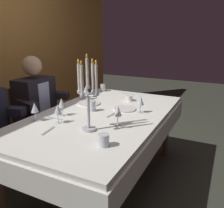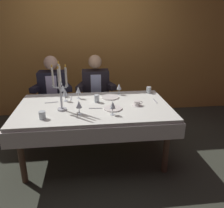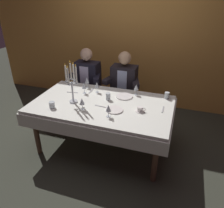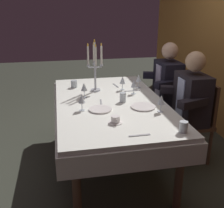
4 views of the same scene
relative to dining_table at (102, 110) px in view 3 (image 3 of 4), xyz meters
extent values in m
plane|color=#35382E|center=(0.00, 0.00, -0.62)|extent=(12.00, 12.00, 0.00)
cube|color=#CD8D41|center=(0.00, 1.66, 0.73)|extent=(6.00, 0.12, 2.70)
cube|color=white|center=(0.00, 0.00, 0.10)|extent=(1.90, 1.10, 0.04)
cube|color=white|center=(0.00, 0.00, -0.01)|extent=(1.94, 1.14, 0.18)
cylinder|color=brown|center=(-0.83, -0.43, -0.27)|extent=(0.07, 0.07, 0.70)
cylinder|color=brown|center=(0.83, -0.43, -0.27)|extent=(0.07, 0.07, 0.70)
cylinder|color=brown|center=(-0.83, 0.43, -0.27)|extent=(0.07, 0.07, 0.70)
cylinder|color=brown|center=(0.83, 0.43, -0.27)|extent=(0.07, 0.07, 0.70)
cylinder|color=silver|center=(-0.38, -0.10, 0.13)|extent=(0.11, 0.11, 0.02)
cylinder|color=silver|center=(-0.38, -0.10, 0.28)|extent=(0.02, 0.02, 0.28)
cylinder|color=silver|center=(-0.38, -0.10, 0.46)|extent=(0.04, 0.04, 0.02)
cylinder|color=white|center=(-0.38, -0.10, 0.57)|extent=(0.02, 0.02, 0.20)
ellipsoid|color=yellow|center=(-0.38, -0.10, 0.69)|extent=(0.02, 0.02, 0.03)
cylinder|color=silver|center=(-0.35, -0.10, 0.40)|extent=(0.07, 0.01, 0.01)
cylinder|color=silver|center=(-0.31, -0.10, 0.42)|extent=(0.04, 0.04, 0.02)
cylinder|color=white|center=(-0.31, -0.10, 0.53)|extent=(0.02, 0.02, 0.20)
ellipsoid|color=yellow|center=(-0.31, -0.10, 0.65)|extent=(0.02, 0.02, 0.03)
cylinder|color=silver|center=(-0.38, -0.06, 0.40)|extent=(0.01, 0.08, 0.01)
cylinder|color=silver|center=(-0.38, -0.03, 0.42)|extent=(0.04, 0.04, 0.02)
cylinder|color=white|center=(-0.38, -0.03, 0.53)|extent=(0.02, 0.02, 0.20)
ellipsoid|color=yellow|center=(-0.38, -0.03, 0.65)|extent=(0.02, 0.02, 0.03)
cylinder|color=silver|center=(-0.42, -0.10, 0.40)|extent=(0.07, 0.01, 0.01)
cylinder|color=silver|center=(-0.46, -0.10, 0.42)|extent=(0.04, 0.04, 0.02)
cylinder|color=white|center=(-0.46, -0.10, 0.53)|extent=(0.02, 0.02, 0.20)
ellipsoid|color=yellow|center=(-0.46, -0.10, 0.65)|extent=(0.02, 0.02, 0.03)
cylinder|color=silver|center=(-0.38, -0.14, 0.40)|extent=(0.01, 0.08, 0.01)
cylinder|color=silver|center=(-0.38, -0.18, 0.42)|extent=(0.04, 0.04, 0.02)
cylinder|color=white|center=(-0.38, -0.18, 0.53)|extent=(0.02, 0.02, 0.20)
ellipsoid|color=yellow|center=(-0.38, -0.18, 0.65)|extent=(0.02, 0.02, 0.03)
cylinder|color=white|center=(0.24, 0.28, 0.13)|extent=(0.24, 0.24, 0.01)
cylinder|color=white|center=(0.23, -0.14, 0.13)|extent=(0.22, 0.22, 0.01)
cylinder|color=silver|center=(-0.18, -0.25, 0.12)|extent=(0.06, 0.06, 0.00)
cylinder|color=silver|center=(-0.18, -0.25, 0.16)|extent=(0.01, 0.01, 0.07)
cone|color=silver|center=(-0.18, -0.25, 0.24)|extent=(0.07, 0.07, 0.08)
cylinder|color=silver|center=(-0.36, 0.21, 0.12)|extent=(0.06, 0.06, 0.00)
cylinder|color=silver|center=(-0.36, 0.21, 0.16)|extent=(0.01, 0.01, 0.07)
cone|color=silver|center=(-0.36, 0.21, 0.24)|extent=(0.07, 0.07, 0.08)
cylinder|color=#E0D172|center=(-0.36, 0.21, 0.22)|extent=(0.04, 0.04, 0.03)
cylinder|color=silver|center=(0.38, 0.41, 0.12)|extent=(0.06, 0.06, 0.00)
cylinder|color=silver|center=(0.38, 0.41, 0.16)|extent=(0.01, 0.01, 0.07)
cone|color=silver|center=(0.38, 0.41, 0.24)|extent=(0.07, 0.07, 0.08)
cylinder|color=#E0D172|center=(0.38, 0.41, 0.22)|extent=(0.04, 0.04, 0.03)
cylinder|color=silver|center=(-0.41, 0.42, 0.12)|extent=(0.06, 0.06, 0.00)
cylinder|color=silver|center=(-0.41, 0.42, 0.16)|extent=(0.01, 0.01, 0.07)
cone|color=silver|center=(-0.41, 0.42, 0.24)|extent=(0.07, 0.07, 0.08)
cylinder|color=silver|center=(0.20, -0.31, 0.12)|extent=(0.06, 0.06, 0.00)
cylinder|color=silver|center=(0.20, -0.31, 0.16)|extent=(0.01, 0.01, 0.07)
cone|color=silver|center=(0.20, -0.31, 0.24)|extent=(0.07, 0.07, 0.08)
cylinder|color=#E0D172|center=(0.20, -0.31, 0.22)|extent=(0.04, 0.04, 0.03)
cylinder|color=silver|center=(-0.19, 0.30, 0.12)|extent=(0.06, 0.06, 0.00)
cylinder|color=silver|center=(-0.19, 0.30, 0.16)|extent=(0.01, 0.01, 0.07)
cone|color=silver|center=(-0.19, 0.30, 0.24)|extent=(0.07, 0.07, 0.08)
cylinder|color=silver|center=(0.82, 0.43, 0.16)|extent=(0.07, 0.07, 0.09)
cylinder|color=silver|center=(-0.57, -0.33, 0.16)|extent=(0.07, 0.07, 0.09)
cylinder|color=silver|center=(0.04, 0.12, 0.17)|extent=(0.07, 0.07, 0.10)
cylinder|color=white|center=(0.54, -0.06, 0.12)|extent=(0.12, 0.12, 0.01)
cylinder|color=white|center=(0.54, -0.06, 0.15)|extent=(0.08, 0.08, 0.05)
torus|color=white|center=(0.59, -0.06, 0.15)|extent=(0.04, 0.01, 0.04)
cube|color=#B7B7BC|center=(-0.30, 0.32, 0.12)|extent=(0.02, 0.19, 0.01)
cube|color=#B7B7BC|center=(0.02, -0.10, 0.12)|extent=(0.17, 0.04, 0.01)
cube|color=#B7B7BC|center=(0.82, 0.07, 0.12)|extent=(0.02, 0.17, 0.01)
cube|color=#B7B7BC|center=(-0.54, 0.17, 0.12)|extent=(0.17, 0.04, 0.01)
cylinder|color=brown|center=(-0.79, 0.70, -0.41)|extent=(0.04, 0.04, 0.42)
cylinder|color=brown|center=(-0.43, 0.70, -0.41)|extent=(0.04, 0.04, 0.42)
cylinder|color=brown|center=(-0.79, 1.06, -0.41)|extent=(0.04, 0.04, 0.42)
cylinder|color=brown|center=(-0.43, 1.06, -0.41)|extent=(0.04, 0.04, 0.42)
cube|color=brown|center=(-0.61, 0.88, -0.18)|extent=(0.42, 0.42, 0.04)
cube|color=brown|center=(-0.61, 1.07, 0.06)|extent=(0.38, 0.04, 0.44)
cube|color=black|center=(-0.61, 0.88, 0.11)|extent=(0.42, 0.26, 0.54)
cube|color=#B8B2D8|center=(-0.61, 0.75, 0.14)|extent=(0.16, 0.01, 0.40)
sphere|color=#CFA58A|center=(-0.61, 0.88, 0.51)|extent=(0.21, 0.21, 0.21)
cube|color=black|center=(-0.83, 0.78, 0.15)|extent=(0.19, 0.34, 0.08)
cube|color=black|center=(-0.39, 0.78, 0.15)|extent=(0.19, 0.34, 0.08)
cylinder|color=brown|center=(-0.11, 0.70, -0.41)|extent=(0.04, 0.04, 0.42)
cylinder|color=brown|center=(0.25, 0.70, -0.41)|extent=(0.04, 0.04, 0.42)
cylinder|color=brown|center=(-0.11, 1.06, -0.41)|extent=(0.04, 0.04, 0.42)
cylinder|color=brown|center=(0.25, 1.06, -0.41)|extent=(0.04, 0.04, 0.42)
cube|color=brown|center=(0.07, 0.88, -0.18)|extent=(0.42, 0.42, 0.04)
cube|color=brown|center=(0.07, 1.07, 0.06)|extent=(0.38, 0.04, 0.44)
cube|color=black|center=(0.07, 0.88, 0.11)|extent=(0.42, 0.26, 0.54)
cube|color=#B5C5ED|center=(0.07, 0.75, 0.14)|extent=(0.16, 0.01, 0.40)
sphere|color=tan|center=(0.07, 0.88, 0.51)|extent=(0.21, 0.21, 0.21)
cube|color=black|center=(-0.15, 0.78, 0.15)|extent=(0.19, 0.34, 0.08)
cube|color=black|center=(0.29, 0.78, 0.15)|extent=(0.19, 0.34, 0.08)
camera|label=1|loc=(-1.85, -1.03, 0.84)|focal=38.19mm
camera|label=2|loc=(-0.08, -2.69, 1.15)|focal=36.67mm
camera|label=3|loc=(0.97, -2.49, 1.51)|focal=35.20mm
camera|label=4|loc=(2.64, -0.51, 1.08)|focal=44.08mm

